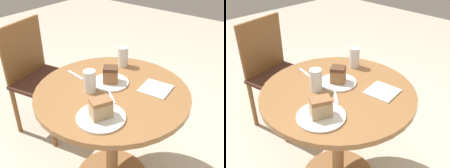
{
  "view_description": "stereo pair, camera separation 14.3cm",
  "coord_description": "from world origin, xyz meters",
  "views": [
    {
      "loc": [
        -0.96,
        -0.76,
        1.5
      ],
      "look_at": [
        0.0,
        0.0,
        0.76
      ],
      "focal_mm": 42.0,
      "sensor_mm": 36.0,
      "label": 1
    },
    {
      "loc": [
        -0.86,
        -0.87,
        1.5
      ],
      "look_at": [
        0.0,
        0.0,
        0.76
      ],
      "focal_mm": 42.0,
      "sensor_mm": 36.0,
      "label": 2
    }
  ],
  "objects": [
    {
      "name": "table",
      "position": [
        0.0,
        0.0,
        0.54
      ],
      "size": [
        0.86,
        0.86,
        0.72
      ],
      "color": "#9E6B3D",
      "rests_on": "ground_plane"
    },
    {
      "name": "chair",
      "position": [
        0.11,
        0.84,
        0.47
      ],
      "size": [
        0.51,
        0.49,
        0.9
      ],
      "rotation": [
        0.0,
        0.0,
        0.19
      ],
      "color": "brown",
      "rests_on": "ground_plane"
    },
    {
      "name": "plate_near",
      "position": [
        0.06,
        0.06,
        0.73
      ],
      "size": [
        0.21,
        0.21,
        0.01
      ],
      "color": "white",
      "rests_on": "table"
    },
    {
      "name": "plate_far",
      "position": [
        -0.23,
        -0.11,
        0.73
      ],
      "size": [
        0.24,
        0.24,
        0.01
      ],
      "color": "white",
      "rests_on": "table"
    },
    {
      "name": "cake_slice_near",
      "position": [
        0.06,
        0.06,
        0.78
      ],
      "size": [
        0.1,
        0.11,
        0.09
      ],
      "rotation": [
        0.0,
        0.0,
        3.73
      ],
      "color": "#9E6B42",
      "rests_on": "plate_near"
    },
    {
      "name": "cake_slice_far",
      "position": [
        -0.23,
        -0.11,
        0.78
      ],
      "size": [
        0.12,
        0.1,
        0.1
      ],
      "rotation": [
        0.0,
        0.0,
        1.11
      ],
      "color": "tan",
      "rests_on": "plate_far"
    },
    {
      "name": "glass_lemonade",
      "position": [
        -0.08,
        0.09,
        0.78
      ],
      "size": [
        0.07,
        0.07,
        0.13
      ],
      "color": "beige",
      "rests_on": "table"
    },
    {
      "name": "glass_water",
      "position": [
        0.27,
        0.13,
        0.78
      ],
      "size": [
        0.06,
        0.06,
        0.13
      ],
      "color": "silver",
      "rests_on": "table"
    },
    {
      "name": "napkin_stack",
      "position": [
        0.16,
        -0.19,
        0.73
      ],
      "size": [
        0.18,
        0.18,
        0.01
      ],
      "rotation": [
        0.0,
        0.0,
        0.12
      ],
      "color": "white",
      "rests_on": "table"
    },
    {
      "name": "fork",
      "position": [
        -0.05,
        -0.03,
        0.73
      ],
      "size": [
        0.12,
        0.14,
        0.0
      ],
      "rotation": [
        0.0,
        0.0,
        0.92
      ],
      "color": "silver",
      "rests_on": "table"
    },
    {
      "name": "spoon",
      "position": [
        -0.01,
        0.28,
        0.73
      ],
      "size": [
        0.04,
        0.15,
        0.0
      ],
      "rotation": [
        0.0,
        0.0,
        1.43
      ],
      "color": "silver",
      "rests_on": "table"
    }
  ]
}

